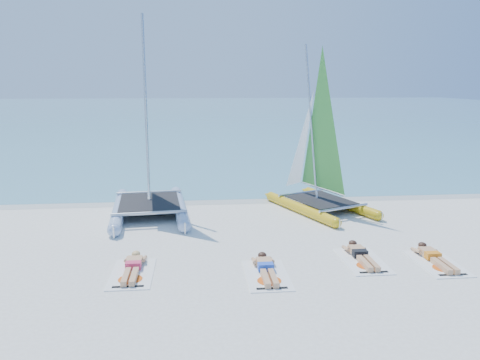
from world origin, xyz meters
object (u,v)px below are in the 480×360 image
(catamaran_yellow, at_px, (314,156))
(towel_c, at_px, (363,261))
(towel_a, at_px, (132,274))
(sunbather_a, at_px, (133,266))
(catamaran_blue, at_px, (147,153))
(towel_b, at_px, (267,275))
(sunbather_c, at_px, (360,254))
(towel_d, at_px, (437,263))
(sunbather_b, at_px, (266,268))
(sunbather_d, at_px, (434,256))

(catamaran_yellow, distance_m, towel_c, 5.63)
(towel_a, distance_m, sunbather_a, 0.22)
(towel_c, bearing_deg, catamaran_blue, 139.17)
(towel_b, bearing_deg, sunbather_a, 169.66)
(towel_a, bearing_deg, sunbather_c, 4.54)
(towel_c, relative_size, sunbather_c, 1.07)
(towel_b, height_order, towel_c, same)
(towel_c, height_order, towel_d, same)
(towel_a, bearing_deg, catamaran_yellow, 43.90)
(towel_a, relative_size, sunbather_b, 1.07)
(towel_b, height_order, sunbather_d, sunbather_d)
(sunbather_a, bearing_deg, catamaran_yellow, 42.90)
(towel_a, relative_size, sunbather_a, 1.07)
(sunbather_a, xyz_separation_m, sunbather_d, (7.58, -0.06, 0.00))
(catamaran_blue, relative_size, sunbather_a, 4.09)
(towel_d, bearing_deg, sunbather_a, 178.10)
(sunbather_a, height_order, sunbather_d, same)
(sunbather_a, height_order, towel_c, sunbather_a)
(sunbather_c, bearing_deg, sunbather_b, -165.72)
(towel_a, height_order, towel_b, same)
(towel_a, bearing_deg, sunbather_d, 1.01)
(sunbather_b, xyz_separation_m, towel_c, (2.58, 0.46, -0.11))
(catamaran_yellow, distance_m, towel_b, 6.78)
(catamaran_blue, bearing_deg, towel_d, -40.49)
(towel_b, bearing_deg, towel_d, 4.31)
(towel_d, bearing_deg, towel_a, 179.55)
(sunbather_a, distance_m, sunbather_b, 3.21)
(sunbather_b, height_order, towel_c, sunbather_b)
(catamaran_yellow, distance_m, towel_d, 6.20)
(sunbather_b, bearing_deg, towel_c, 10.21)
(towel_b, distance_m, towel_d, 4.40)
(sunbather_d, bearing_deg, sunbather_b, -175.69)
(catamaran_yellow, height_order, sunbather_b, catamaran_yellow)
(sunbather_b, bearing_deg, sunbather_c, 14.28)
(towel_a, bearing_deg, sunbather_a, 90.00)
(towel_d, bearing_deg, catamaran_blue, 144.93)
(sunbather_a, bearing_deg, sunbather_b, -6.97)
(catamaran_blue, bearing_deg, sunbather_b, -64.77)
(sunbather_d, bearing_deg, towel_a, -178.99)
(catamaran_blue, bearing_deg, towel_a, -94.59)
(catamaran_blue, relative_size, sunbather_c, 4.09)
(catamaran_blue, bearing_deg, catamaran_yellow, -2.85)
(towel_b, bearing_deg, sunbather_c, 18.21)
(towel_a, xyz_separation_m, sunbather_a, (0.00, 0.19, 0.11))
(towel_c, height_order, sunbather_c, sunbather_c)
(towel_a, relative_size, sunbather_c, 1.07)
(catamaran_yellow, xyz_separation_m, sunbather_b, (-2.61, -5.78, -1.77))
(catamaran_blue, height_order, towel_a, catamaran_blue)
(catamaran_yellow, distance_m, towel_a, 8.26)
(towel_a, distance_m, sunbather_d, 7.58)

